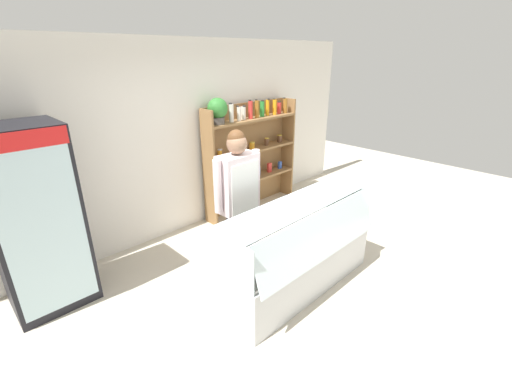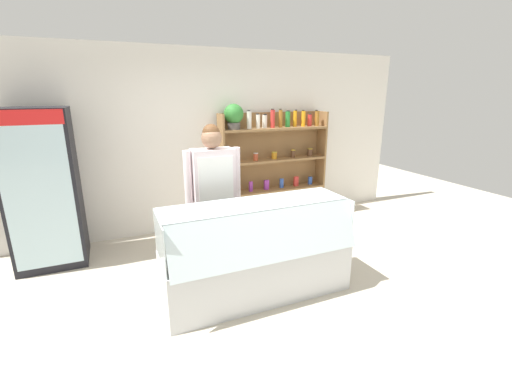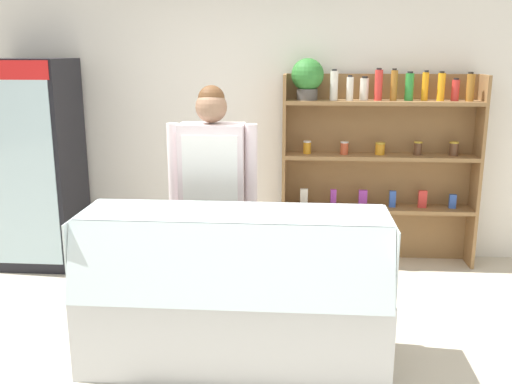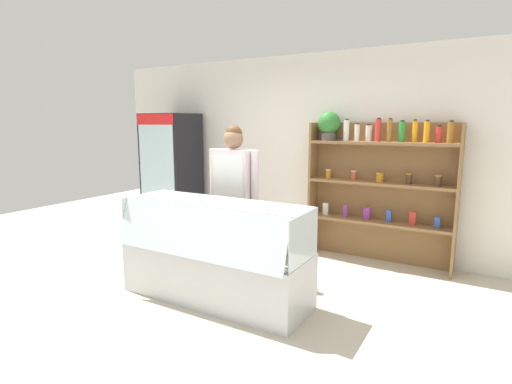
% 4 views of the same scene
% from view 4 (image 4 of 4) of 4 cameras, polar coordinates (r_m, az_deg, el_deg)
% --- Properties ---
extents(ground_plane, '(12.00, 12.00, 0.00)m').
position_cam_4_polar(ground_plane, '(4.16, -4.16, -15.33)').
color(ground_plane, beige).
extents(back_wall, '(6.80, 0.10, 2.70)m').
position_cam_4_polar(back_wall, '(5.70, 8.16, 5.54)').
color(back_wall, white).
rests_on(back_wall, ground).
extents(drinks_fridge, '(0.77, 0.67, 1.91)m').
position_cam_4_polar(drinks_fridge, '(6.50, -11.93, 2.46)').
color(drinks_fridge, black).
rests_on(drinks_fridge, ground).
extents(shelving_unit, '(1.80, 0.30, 1.91)m').
position_cam_4_polar(shelving_unit, '(5.24, 16.39, 2.12)').
color(shelving_unit, olive).
rests_on(shelving_unit, ground).
extents(deli_display_case, '(1.94, 0.71, 1.01)m').
position_cam_4_polar(deli_display_case, '(4.11, -5.96, -10.90)').
color(deli_display_case, silver).
rests_on(deli_display_case, ground).
extents(shop_clerk, '(0.66, 0.25, 1.74)m').
position_cam_4_polar(shop_clerk, '(4.61, -3.23, 0.80)').
color(shop_clerk, '#2D2D38').
rests_on(shop_clerk, ground).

